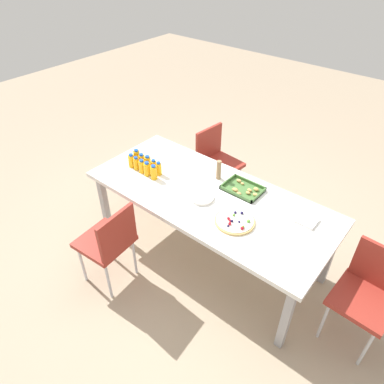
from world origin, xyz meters
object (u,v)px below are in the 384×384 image
object	(u,v)px
juice_bottle_1	(136,164)
juice_bottle_6	(142,160)
cardboard_tube	(219,170)
napkin_stack	(307,221)
chair_end	(368,290)
chair_far_left	(216,159)
juice_bottle_8	(154,166)
plate_stack	(202,198)
juice_bottle_3	(147,169)
juice_bottle_0	(131,161)
fruit_pizza	(235,221)
juice_bottle_4	(154,172)
juice_bottle_7	(148,163)
juice_bottle_5	(137,157)
snack_tray	(243,189)
juice_bottle_9	(159,169)
chair_near_left	(110,240)
juice_bottle_2	(142,166)
party_table	(209,200)

from	to	relation	value
juice_bottle_1	juice_bottle_6	world-z (taller)	juice_bottle_1
cardboard_tube	napkin_stack	bearing A→B (deg)	-1.80
chair_end	chair_far_left	distance (m)	2.01
chair_end	juice_bottle_8	xyz separation A→B (m)	(-1.98, -0.13, 0.29)
chair_end	plate_stack	distance (m)	1.42
juice_bottle_3	juice_bottle_6	distance (m)	0.17
juice_bottle_0	fruit_pizza	xyz separation A→B (m)	(1.19, -0.02, -0.05)
chair_far_left	chair_end	bearing A→B (deg)	75.28
juice_bottle_8	napkin_stack	distance (m)	1.42
juice_bottle_4	juice_bottle_7	size ratio (longest dim) A/B	1.03
juice_bottle_4	juice_bottle_5	bearing A→B (deg)	165.36
juice_bottle_0	snack_tray	distance (m)	1.08
juice_bottle_4	napkin_stack	bearing A→B (deg)	14.60
juice_bottle_9	fruit_pizza	size ratio (longest dim) A/B	0.42
cardboard_tube	juice_bottle_7	bearing A→B (deg)	-154.37
plate_stack	chair_far_left	bearing A→B (deg)	119.16
juice_bottle_8	snack_tray	size ratio (longest dim) A/B	0.40
juice_bottle_6	juice_bottle_7	distance (m)	0.08
chair_near_left	napkin_stack	bearing A→B (deg)	-55.88
juice_bottle_3	fruit_pizza	size ratio (longest dim) A/B	0.44
juice_bottle_4	plate_stack	distance (m)	0.52
juice_bottle_1	juice_bottle_2	distance (m)	0.08
party_table	juice_bottle_9	size ratio (longest dim) A/B	16.20
juice_bottle_8	plate_stack	xyz separation A→B (m)	(0.59, -0.03, -0.05)
juice_bottle_8	napkin_stack	size ratio (longest dim) A/B	0.88
juice_bottle_5	fruit_pizza	distance (m)	1.20
juice_bottle_9	plate_stack	xyz separation A→B (m)	(0.53, -0.03, -0.05)
juice_bottle_4	cardboard_tube	bearing A→B (deg)	39.72
chair_far_left	plate_stack	xyz separation A→B (m)	(0.49, -0.88, 0.24)
juice_bottle_1	snack_tray	xyz separation A→B (m)	(0.95, 0.36, -0.05)
juice_bottle_4	juice_bottle_0	bearing A→B (deg)	178.85
juice_bottle_9	fruit_pizza	distance (m)	0.91
juice_bottle_1	cardboard_tube	bearing A→B (deg)	28.40
juice_bottle_7	chair_end	bearing A→B (deg)	3.49
juice_bottle_5	juice_bottle_7	world-z (taller)	juice_bottle_5
chair_near_left	fruit_pizza	bearing A→B (deg)	-56.56
juice_bottle_9	chair_far_left	bearing A→B (deg)	87.45
juice_bottle_1	juice_bottle_9	distance (m)	0.23
juice_bottle_5	napkin_stack	world-z (taller)	juice_bottle_5
juice_bottle_0	juice_bottle_4	bearing A→B (deg)	-1.15
juice_bottle_1	juice_bottle_5	world-z (taller)	juice_bottle_5
juice_bottle_2	juice_bottle_6	distance (m)	0.11
chair_end	juice_bottle_8	size ratio (longest dim) A/B	6.31
party_table	juice_bottle_7	size ratio (longest dim) A/B	15.74
chair_near_left	chair_end	bearing A→B (deg)	-69.58
party_table	chair_far_left	world-z (taller)	chair_far_left
juice_bottle_8	party_table	bearing A→B (deg)	5.32
juice_bottle_2	napkin_stack	size ratio (longest dim) A/B	0.90
juice_bottle_8	cardboard_tube	bearing A→B (deg)	29.58
juice_bottle_8	juice_bottle_9	world-z (taller)	juice_bottle_9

